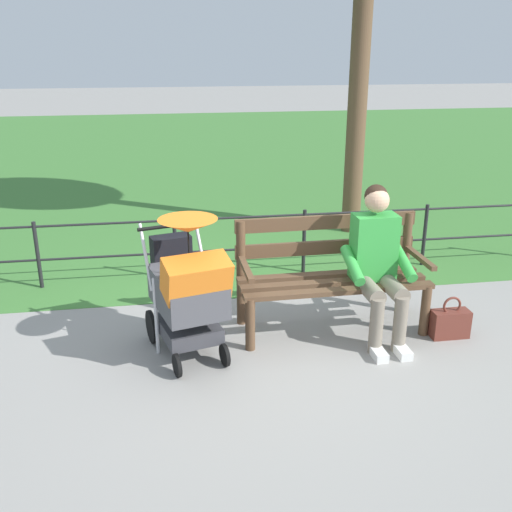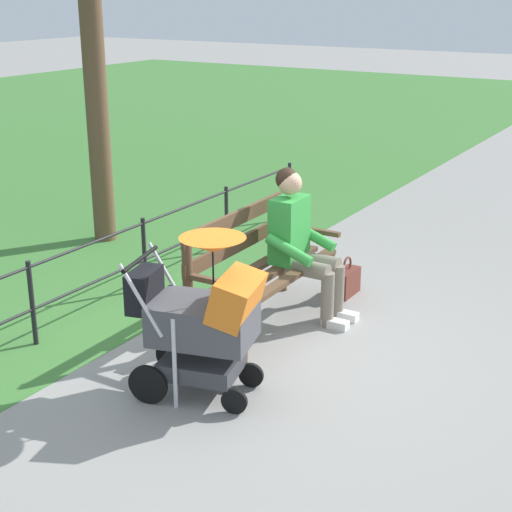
% 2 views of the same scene
% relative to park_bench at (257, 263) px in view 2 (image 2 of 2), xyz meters
% --- Properties ---
extents(ground_plane, '(60.00, 60.00, 0.00)m').
position_rel_park_bench_xyz_m(ground_plane, '(0.61, 0.12, -0.53)').
color(ground_plane, gray).
extents(park_bench, '(1.61, 0.62, 0.96)m').
position_rel_park_bench_xyz_m(park_bench, '(0.00, 0.00, 0.00)').
color(park_bench, brown).
rests_on(park_bench, ground).
extents(person_on_bench, '(0.54, 0.74, 1.28)m').
position_rel_park_bench_xyz_m(person_on_bench, '(-0.33, 0.22, 0.15)').
color(person_on_bench, slate).
rests_on(person_on_bench, ground).
extents(stroller, '(0.70, 0.98, 1.15)m').
position_rel_park_bench_xyz_m(stroller, '(1.23, 0.33, 0.07)').
color(stroller, black).
rests_on(stroller, ground).
extents(handbag, '(0.32, 0.14, 0.37)m').
position_rel_park_bench_xyz_m(handbag, '(-0.95, 0.38, -0.40)').
color(handbag, brown).
rests_on(handbag, ground).
extents(park_fence, '(6.87, 0.04, 0.70)m').
position_rel_park_bench_xyz_m(park_fence, '(0.61, -1.27, -0.11)').
color(park_fence, black).
rests_on(park_fence, ground).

